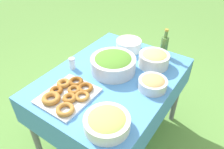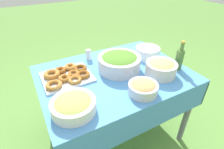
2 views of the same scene
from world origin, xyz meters
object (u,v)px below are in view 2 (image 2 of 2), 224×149
object	(u,v)px
plate_stack	(147,52)
olive_oil_bottle	(179,59)
donut_platter	(67,75)
salad_bowl	(119,62)
bread_bowl	(143,88)
pasta_bowl	(161,68)
fruit_bowl	(73,105)

from	to	relation	value
plate_stack	olive_oil_bottle	distance (m)	0.32
donut_platter	plate_stack	world-z (taller)	plate_stack
donut_platter	olive_oil_bottle	world-z (taller)	olive_oil_bottle
salad_bowl	bread_bowl	bearing A→B (deg)	87.10
pasta_bowl	plate_stack	bearing A→B (deg)	-108.95
plate_stack	pasta_bowl	bearing A→B (deg)	71.05
salad_bowl	donut_platter	size ratio (longest dim) A/B	0.91
bread_bowl	pasta_bowl	bearing A→B (deg)	-155.44
olive_oil_bottle	salad_bowl	bearing A→B (deg)	-28.06
plate_stack	olive_oil_bottle	world-z (taller)	olive_oil_bottle
pasta_bowl	fruit_bowl	distance (m)	0.74
salad_bowl	donut_platter	bearing A→B (deg)	-11.13
pasta_bowl	donut_platter	distance (m)	0.74
plate_stack	bread_bowl	world-z (taller)	plate_stack
pasta_bowl	olive_oil_bottle	bearing A→B (deg)	179.50
donut_platter	fruit_bowl	xyz separation A→B (m)	(0.07, 0.37, 0.03)
pasta_bowl	bread_bowl	size ratio (longest dim) A/B	1.19
salad_bowl	fruit_bowl	xyz separation A→B (m)	(0.49, 0.29, -0.02)
pasta_bowl	bread_bowl	distance (m)	0.29
plate_stack	bread_bowl	size ratio (longest dim) A/B	1.09
olive_oil_bottle	fruit_bowl	bearing A→B (deg)	3.55
bread_bowl	fruit_bowl	size ratio (longest dim) A/B	0.75
salad_bowl	pasta_bowl	xyz separation A→B (m)	(-0.25, 0.23, -0.01)
salad_bowl	olive_oil_bottle	xyz separation A→B (m)	(-0.44, 0.23, 0.03)
bread_bowl	salad_bowl	bearing A→B (deg)	-92.90
salad_bowl	donut_platter	world-z (taller)	salad_bowl
plate_stack	fruit_bowl	size ratio (longest dim) A/B	0.82
olive_oil_bottle	fruit_bowl	xyz separation A→B (m)	(0.93, 0.06, -0.05)
pasta_bowl	plate_stack	world-z (taller)	pasta_bowl
donut_platter	olive_oil_bottle	distance (m)	0.92
donut_platter	bread_bowl	world-z (taller)	bread_bowl
donut_platter	fruit_bowl	world-z (taller)	fruit_bowl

